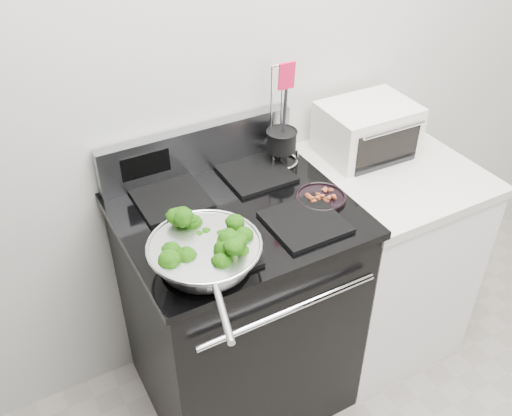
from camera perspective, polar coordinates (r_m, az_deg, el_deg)
back_wall at (r=2.15m, az=0.85°, el=15.46°), size 4.00×0.02×2.70m
gas_range at (r=2.26m, az=-1.80°, el=-9.71°), size 0.79×0.69×1.13m
counter at (r=2.57m, az=11.97°, el=-4.64°), size 0.62×0.68×0.92m
skillet at (r=1.71m, az=-5.12°, el=-4.47°), size 0.35×0.54×0.07m
broccoli_pile at (r=1.70m, az=-5.17°, el=-3.92°), size 0.27×0.27×0.09m
bacon_plate at (r=2.02m, az=6.51°, el=1.31°), size 0.18×0.18×0.04m
utensil_holder at (r=2.18m, az=2.56°, el=6.22°), size 0.13×0.13×0.41m
toaster_oven at (r=2.33m, az=11.05°, el=7.71°), size 0.37×0.29×0.21m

